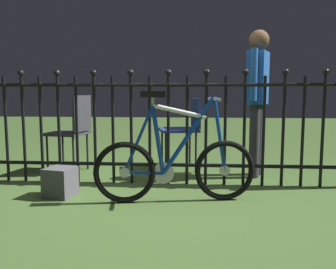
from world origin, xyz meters
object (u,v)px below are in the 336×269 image
object	(u,v)px
bicycle	(175,164)
chair_navy	(185,125)
person_visitor	(257,91)
display_crate	(60,182)
chair_charcoal	(74,126)

from	to	relation	value
bicycle	chair_navy	world-z (taller)	bicycle
person_visitor	display_crate	bearing A→B (deg)	-153.55
chair_navy	person_visitor	distance (m)	0.92
bicycle	display_crate	xyz separation A→B (m)	(-1.01, 0.07, -0.19)
chair_navy	bicycle	bearing A→B (deg)	-92.08
chair_charcoal	display_crate	xyz separation A→B (m)	(0.20, -0.97, -0.40)
person_visitor	display_crate	world-z (taller)	person_visitor
person_visitor	display_crate	xyz separation A→B (m)	(-1.84, -0.92, -0.80)
chair_navy	person_visitor	xyz separation A→B (m)	(0.78, -0.28, 0.40)
chair_navy	display_crate	size ratio (longest dim) A/B	3.28
chair_charcoal	chair_navy	world-z (taller)	chair_charcoal
chair_charcoal	chair_navy	bearing A→B (deg)	10.40
bicycle	display_crate	world-z (taller)	bicycle
bicycle	chair_navy	xyz separation A→B (m)	(0.05, 1.27, 0.21)
bicycle	chair_charcoal	bearing A→B (deg)	139.58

